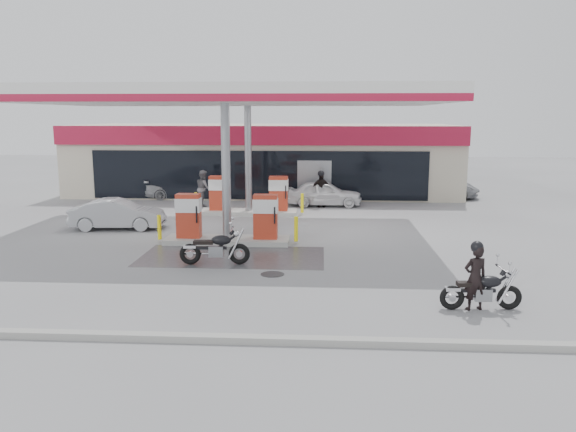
{
  "coord_description": "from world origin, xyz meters",
  "views": [
    {
      "loc": [
        3.42,
        -17.74,
        4.6
      ],
      "look_at": [
        2.27,
        0.96,
        1.2
      ],
      "focal_mm": 35.0,
      "sensor_mm": 36.0,
      "label": 1
    }
  ],
  "objects_px": {
    "pump_island_far": "(249,199)",
    "sedan_white": "(324,193)",
    "pump_island_near": "(227,224)",
    "hatchback_silver": "(118,214)",
    "attendant": "(204,188)",
    "biker_walking": "(321,190)",
    "biker_main": "(475,278)",
    "parked_car_right": "(439,187)",
    "parked_car_left": "(180,188)",
    "parked_motorcycle": "(216,249)",
    "main_motorcycle": "(482,292)"
  },
  "relations": [
    {
      "from": "pump_island_near",
      "to": "parked_car_right",
      "type": "relative_size",
      "value": 1.19
    },
    {
      "from": "pump_island_near",
      "to": "main_motorcycle",
      "type": "bearing_deg",
      "value": -42.6
    },
    {
      "from": "biker_walking",
      "to": "pump_island_far",
      "type": "bearing_deg",
      "value": -161.94
    },
    {
      "from": "pump_island_near",
      "to": "hatchback_silver",
      "type": "xyz_separation_m",
      "value": [
        -4.86,
        2.2,
        -0.1
      ]
    },
    {
      "from": "sedan_white",
      "to": "parked_car_right",
      "type": "distance_m",
      "value": 7.31
    },
    {
      "from": "biker_walking",
      "to": "sedan_white",
      "type": "bearing_deg",
      "value": 51.35
    },
    {
      "from": "pump_island_far",
      "to": "parked_car_right",
      "type": "height_order",
      "value": "pump_island_far"
    },
    {
      "from": "parked_motorcycle",
      "to": "main_motorcycle",
      "type": "bearing_deg",
      "value": -31.83
    },
    {
      "from": "biker_main",
      "to": "parked_car_left",
      "type": "distance_m",
      "value": 21.02
    },
    {
      "from": "attendant",
      "to": "hatchback_silver",
      "type": "height_order",
      "value": "attendant"
    },
    {
      "from": "parked_motorcycle",
      "to": "parked_car_right",
      "type": "height_order",
      "value": "parked_car_right"
    },
    {
      "from": "pump_island_near",
      "to": "pump_island_far",
      "type": "xyz_separation_m",
      "value": [
        0.0,
        6.0,
        0.0
      ]
    },
    {
      "from": "parked_motorcycle",
      "to": "pump_island_near",
      "type": "bearing_deg",
      "value": 88.45
    },
    {
      "from": "attendant",
      "to": "parked_car_left",
      "type": "bearing_deg",
      "value": 13.55
    },
    {
      "from": "attendant",
      "to": "biker_walking",
      "type": "bearing_deg",
      "value": -110.45
    },
    {
      "from": "parked_car_left",
      "to": "biker_walking",
      "type": "relative_size",
      "value": 2.21
    },
    {
      "from": "pump_island_near",
      "to": "main_motorcycle",
      "type": "height_order",
      "value": "pump_island_near"
    },
    {
      "from": "attendant",
      "to": "biker_walking",
      "type": "distance_m",
      "value": 5.93
    },
    {
      "from": "main_motorcycle",
      "to": "parked_motorcycle",
      "type": "xyz_separation_m",
      "value": [
        -7.11,
        3.68,
        0.05
      ]
    },
    {
      "from": "main_motorcycle",
      "to": "sedan_white",
      "type": "distance_m",
      "value": 15.72
    },
    {
      "from": "main_motorcycle",
      "to": "parked_motorcycle",
      "type": "bearing_deg",
      "value": 148.8
    },
    {
      "from": "biker_main",
      "to": "hatchback_silver",
      "type": "bearing_deg",
      "value": -52.78
    },
    {
      "from": "hatchback_silver",
      "to": "parked_motorcycle",
      "type": "bearing_deg",
      "value": -141.09
    },
    {
      "from": "main_motorcycle",
      "to": "parked_car_left",
      "type": "xyz_separation_m",
      "value": [
        -11.76,
        17.53,
        0.11
      ]
    },
    {
      "from": "attendant",
      "to": "hatchback_silver",
      "type": "distance_m",
      "value": 6.33
    },
    {
      "from": "pump_island_near",
      "to": "sedan_white",
      "type": "bearing_deg",
      "value": 67.68
    },
    {
      "from": "attendant",
      "to": "parked_car_left",
      "type": "relative_size",
      "value": 0.48
    },
    {
      "from": "hatchback_silver",
      "to": "parked_car_left",
      "type": "distance_m",
      "value": 8.66
    },
    {
      "from": "parked_car_left",
      "to": "attendant",
      "type": "bearing_deg",
      "value": -161.28
    },
    {
      "from": "biker_main",
      "to": "parked_car_right",
      "type": "bearing_deg",
      "value": -115.01
    },
    {
      "from": "pump_island_far",
      "to": "hatchback_silver",
      "type": "relative_size",
      "value": 1.38
    },
    {
      "from": "parked_motorcycle",
      "to": "parked_car_left",
      "type": "height_order",
      "value": "parked_motorcycle"
    },
    {
      "from": "main_motorcycle",
      "to": "pump_island_far",
      "type": "bearing_deg",
      "value": 115.99
    },
    {
      "from": "parked_car_left",
      "to": "sedan_white",
      "type": "bearing_deg",
      "value": -122.02
    },
    {
      "from": "pump_island_far",
      "to": "biker_main",
      "type": "distance_m",
      "value": 14.53
    },
    {
      "from": "pump_island_near",
      "to": "biker_walking",
      "type": "bearing_deg",
      "value": 67.73
    },
    {
      "from": "parked_car_right",
      "to": "biker_main",
      "type": "bearing_deg",
      "value": -170.22
    },
    {
      "from": "parked_motorcycle",
      "to": "parked_car_left",
      "type": "bearing_deg",
      "value": 104.13
    },
    {
      "from": "pump_island_far",
      "to": "sedan_white",
      "type": "distance_m",
      "value": 4.38
    },
    {
      "from": "pump_island_near",
      "to": "biker_main",
      "type": "relative_size",
      "value": 3.24
    },
    {
      "from": "main_motorcycle",
      "to": "hatchback_silver",
      "type": "relative_size",
      "value": 0.53
    },
    {
      "from": "pump_island_far",
      "to": "parked_car_right",
      "type": "relative_size",
      "value": 1.19
    },
    {
      "from": "attendant",
      "to": "parked_car_left",
      "type": "height_order",
      "value": "attendant"
    },
    {
      "from": "sedan_white",
      "to": "hatchback_silver",
      "type": "height_order",
      "value": "sedan_white"
    },
    {
      "from": "hatchback_silver",
      "to": "parked_car_right",
      "type": "xyz_separation_m",
      "value": [
        14.86,
        9.8,
        -0.01
      ]
    },
    {
      "from": "parked_motorcycle",
      "to": "pump_island_far",
      "type": "bearing_deg",
      "value": 86.52
    },
    {
      "from": "pump_island_near",
      "to": "biker_main",
      "type": "distance_m",
      "value": 9.73
    },
    {
      "from": "attendant",
      "to": "parked_car_right",
      "type": "xyz_separation_m",
      "value": [
        12.57,
        3.9,
        -0.32
      ]
    },
    {
      "from": "pump_island_far",
      "to": "pump_island_near",
      "type": "bearing_deg",
      "value": -90.0
    },
    {
      "from": "parked_car_right",
      "to": "main_motorcycle",
      "type": "bearing_deg",
      "value": -169.65
    }
  ]
}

